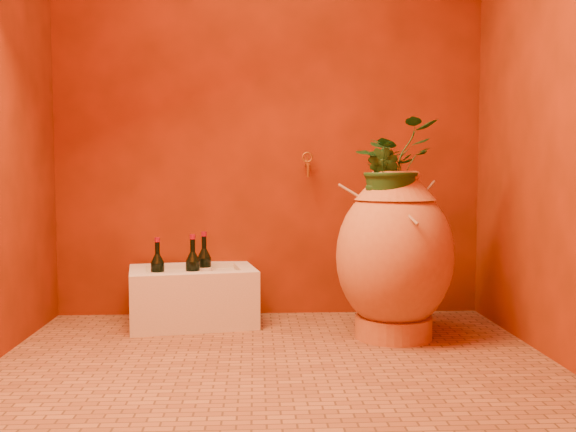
{
  "coord_description": "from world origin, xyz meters",
  "views": [
    {
      "loc": [
        -0.09,
        -2.79,
        0.85
      ],
      "look_at": [
        0.07,
        0.35,
        0.63
      ],
      "focal_mm": 40.0,
      "sensor_mm": 36.0,
      "label": 1
    }
  ],
  "objects": [
    {
      "name": "wine_bottle_c",
      "position": [
        -0.62,
        0.71,
        0.29
      ],
      "size": [
        0.08,
        0.08,
        0.31
      ],
      "color": "black",
      "rests_on": "stone_basin"
    },
    {
      "name": "wine_bottle_a",
      "position": [
        -0.43,
        0.69,
        0.29
      ],
      "size": [
        0.08,
        0.08,
        0.33
      ],
      "color": "black",
      "rests_on": "stone_basin"
    },
    {
      "name": "plant_side",
      "position": [
        0.54,
        0.35,
        0.8
      ],
      "size": [
        0.22,
        0.23,
        0.33
      ],
      "primitive_type": "imported",
      "rotation": [
        0.0,
        0.0,
        -0.99
      ],
      "color": "#173F16",
      "rests_on": "amphora"
    },
    {
      "name": "wall_back",
      "position": [
        0.0,
        1.0,
        1.25
      ],
      "size": [
        2.5,
        0.02,
        2.5
      ],
      "primitive_type": "cube",
      "color": "#571D05",
      "rests_on": "ground"
    },
    {
      "name": "amphora",
      "position": [
        0.62,
        0.4,
        0.42
      ],
      "size": [
        0.76,
        0.76,
        0.85
      ],
      "rotation": [
        0.0,
        0.0,
        -0.34
      ],
      "color": "#B56E33",
      "rests_on": "floor"
    },
    {
      "name": "stone_basin",
      "position": [
        -0.44,
        0.75,
        0.15
      ],
      "size": [
        0.75,
        0.58,
        0.31
      ],
      "rotation": [
        0.0,
        0.0,
        0.18
      ],
      "color": "beige",
      "rests_on": "floor"
    },
    {
      "name": "wall_tap",
      "position": [
        0.22,
        0.93,
        0.89
      ],
      "size": [
        0.06,
        0.13,
        0.15
      ],
      "color": "#A37625",
      "rests_on": "wall_back"
    },
    {
      "name": "plant_main",
      "position": [
        0.6,
        0.39,
        0.88
      ],
      "size": [
        0.54,
        0.52,
        0.46
      ],
      "primitive_type": "imported",
      "rotation": [
        0.0,
        0.0,
        0.53
      ],
      "color": "#173F16",
      "rests_on": "amphora"
    },
    {
      "name": "wall_right",
      "position": [
        1.25,
        0.0,
        1.25
      ],
      "size": [
        0.02,
        2.0,
        2.5
      ],
      "primitive_type": "cube",
      "color": "#571D05",
      "rests_on": "ground"
    },
    {
      "name": "floor",
      "position": [
        0.0,
        0.0,
        0.0
      ],
      "size": [
        2.5,
        2.5,
        0.0
      ],
      "primitive_type": "plane",
      "color": "brown",
      "rests_on": "ground"
    },
    {
      "name": "wine_bottle_b",
      "position": [
        -0.38,
        0.82,
        0.29
      ],
      "size": [
        0.08,
        0.08,
        0.33
      ],
      "color": "black",
      "rests_on": "stone_basin"
    }
  ]
}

